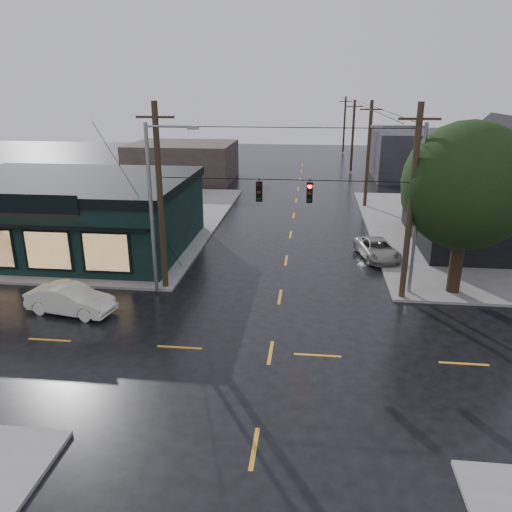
# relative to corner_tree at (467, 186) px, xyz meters

# --- Properties ---
(ground_plane) EXTENTS (160.00, 160.00, 0.00)m
(ground_plane) POSITION_rel_corner_tree_xyz_m (-9.40, -7.55, -5.96)
(ground_plane) COLOR black
(sidewalk_nw) EXTENTS (28.00, 28.00, 0.15)m
(sidewalk_nw) POSITION_rel_corner_tree_xyz_m (-29.40, 12.45, -5.88)
(sidewalk_nw) COLOR gray
(sidewalk_nw) RESTS_ON ground
(pizza_shop) EXTENTS (16.30, 12.34, 4.90)m
(pizza_shop) POSITION_rel_corner_tree_xyz_m (-24.40, 5.39, -3.40)
(pizza_shop) COLOR black
(pizza_shop) RESTS_ON ground
(ne_building) EXTENTS (12.60, 11.60, 8.75)m
(ne_building) POSITION_rel_corner_tree_xyz_m (5.60, 9.45, -1.49)
(ne_building) COLOR black
(ne_building) RESTS_ON ground
(corner_tree) EXTENTS (6.64, 6.64, 9.16)m
(corner_tree) POSITION_rel_corner_tree_xyz_m (0.00, 0.00, 0.00)
(corner_tree) COLOR black
(corner_tree) RESTS_ON ground
(utility_pole_nw) EXTENTS (2.00, 0.32, 10.15)m
(utility_pole_nw) POSITION_rel_corner_tree_xyz_m (-15.90, -1.05, -5.96)
(utility_pole_nw) COLOR black
(utility_pole_nw) RESTS_ON ground
(utility_pole_ne) EXTENTS (2.00, 0.32, 10.15)m
(utility_pole_ne) POSITION_rel_corner_tree_xyz_m (-2.90, -1.05, -5.96)
(utility_pole_ne) COLOR black
(utility_pole_ne) RESTS_ON ground
(utility_pole_far_a) EXTENTS (2.00, 0.32, 9.65)m
(utility_pole_far_a) POSITION_rel_corner_tree_xyz_m (-2.90, 20.45, -5.96)
(utility_pole_far_a) COLOR black
(utility_pole_far_a) RESTS_ON ground
(utility_pole_far_b) EXTENTS (2.00, 0.32, 9.15)m
(utility_pole_far_b) POSITION_rel_corner_tree_xyz_m (-2.90, 40.45, -5.96)
(utility_pole_far_b) COLOR black
(utility_pole_far_b) RESTS_ON ground
(utility_pole_far_c) EXTENTS (2.00, 0.32, 9.15)m
(utility_pole_far_c) POSITION_rel_corner_tree_xyz_m (-2.90, 60.45, -5.96)
(utility_pole_far_c) COLOR black
(utility_pole_far_c) RESTS_ON ground
(span_signal_assembly) EXTENTS (13.00, 0.48, 1.23)m
(span_signal_assembly) POSITION_rel_corner_tree_xyz_m (-9.30, -1.05, -0.26)
(span_signal_assembly) COLOR black
(span_signal_assembly) RESTS_ON ground
(streetlight_nw) EXTENTS (5.40, 0.30, 9.15)m
(streetlight_nw) POSITION_rel_corner_tree_xyz_m (-16.20, -1.75, -5.96)
(streetlight_nw) COLOR gray
(streetlight_nw) RESTS_ON ground
(streetlight_ne) EXTENTS (5.40, 0.30, 9.15)m
(streetlight_ne) POSITION_rel_corner_tree_xyz_m (-2.40, -0.35, -5.96)
(streetlight_ne) COLOR gray
(streetlight_ne) RESTS_ON ground
(bg_building_west) EXTENTS (12.00, 10.00, 4.40)m
(bg_building_west) POSITION_rel_corner_tree_xyz_m (-23.40, 32.45, -3.76)
(bg_building_west) COLOR #322B24
(bg_building_west) RESTS_ON ground
(bg_building_east) EXTENTS (14.00, 12.00, 5.60)m
(bg_building_east) POSITION_rel_corner_tree_xyz_m (6.60, 37.45, -3.16)
(bg_building_east) COLOR black
(bg_building_east) RESTS_ON ground
(sedan_cream) EXTENTS (4.65, 2.30, 1.47)m
(sedan_cream) POSITION_rel_corner_tree_xyz_m (-19.70, -4.72, -5.23)
(sedan_cream) COLOR white
(sedan_cream) RESTS_ON ground
(suv_silver) EXTENTS (3.03, 4.90, 1.27)m
(suv_silver) POSITION_rel_corner_tree_xyz_m (-3.45, 5.55, -5.32)
(suv_silver) COLOR gray
(suv_silver) RESTS_ON ground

